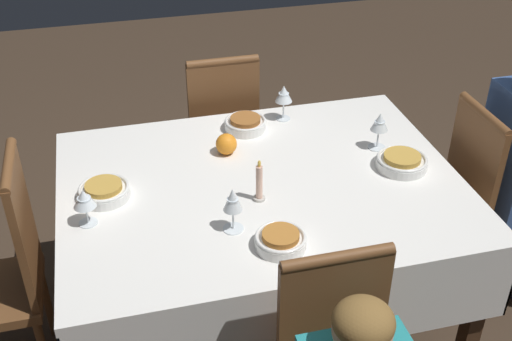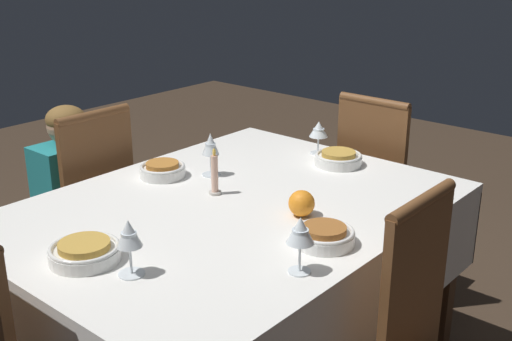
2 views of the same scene
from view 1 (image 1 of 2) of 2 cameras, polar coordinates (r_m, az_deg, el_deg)
ground_plane at (r=2.91m, az=0.41°, el=-13.59°), size 8.00×8.00×0.00m
dining_table at (r=2.46m, az=0.47°, el=-2.78°), size 1.50×1.13×0.76m
chair_west at (r=2.88m, az=19.62°, el=-2.88°), size 0.37×0.36×0.98m
chair_south at (r=3.18m, az=-3.13°, el=2.94°), size 0.36×0.37×0.98m
chair_east at (r=2.56m, az=-21.23°, el=-8.27°), size 0.37×0.36×0.98m
bowl_west at (r=2.54m, az=12.83°, el=0.80°), size 0.20×0.20×0.06m
wine_glass_west at (r=2.61m, az=10.93°, el=4.13°), size 0.07×0.07×0.16m
bowl_north at (r=2.09m, az=2.20°, el=-6.19°), size 0.17×0.17×0.06m
wine_glass_north at (r=2.11m, az=-2.09°, el=-2.77°), size 0.07×0.07×0.17m
bowl_south at (r=2.74m, az=-0.95°, el=4.20°), size 0.18×0.18×0.06m
wine_glass_south at (r=2.78m, az=2.48°, el=6.73°), size 0.07×0.07×0.16m
bowl_east at (r=2.38m, az=-13.35°, el=-1.76°), size 0.19×0.19×0.06m
wine_glass_east at (r=2.22m, az=-15.03°, el=-2.52°), size 0.08×0.08×0.14m
candle_centerpiece at (r=2.28m, az=0.29°, el=-1.26°), size 0.04×0.04×0.17m
orange_fruit at (r=2.56m, az=-2.65°, el=2.37°), size 0.09×0.09×0.09m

